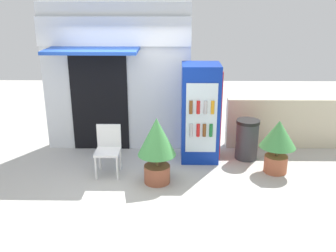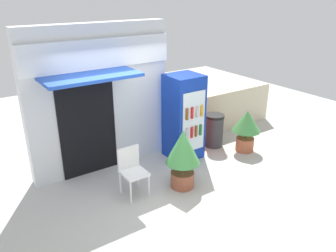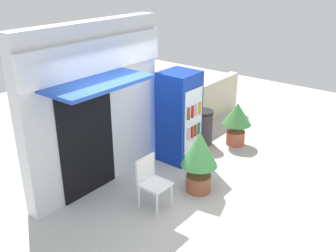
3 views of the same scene
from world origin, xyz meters
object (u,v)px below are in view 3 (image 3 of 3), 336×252
at_px(drink_cooler, 179,117).
at_px(potted_plant_curbside, 237,119).
at_px(plastic_chair, 151,179).
at_px(trash_bin, 203,127).
at_px(potted_plant_near_shop, 199,155).

bearing_deg(drink_cooler, potted_plant_curbside, -23.86).
xyz_separation_m(plastic_chair, potted_plant_curbside, (3.00, 0.07, 0.11)).
height_order(plastic_chair, trash_bin, plastic_chair).
xyz_separation_m(plastic_chair, potted_plant_near_shop, (0.88, -0.36, 0.20)).
height_order(potted_plant_near_shop, trash_bin, potted_plant_near_shop).
height_order(plastic_chair, potted_plant_curbside, potted_plant_curbside).
distance_m(potted_plant_near_shop, potted_plant_curbside, 2.17).
bearing_deg(potted_plant_near_shop, potted_plant_curbside, 11.40).
relative_size(plastic_chair, potted_plant_curbside, 0.90).
bearing_deg(potted_plant_curbside, potted_plant_near_shop, -168.60).
xyz_separation_m(drink_cooler, potted_plant_near_shop, (-0.79, -1.02, -0.22)).
bearing_deg(potted_plant_near_shop, drink_cooler, 52.33).
bearing_deg(plastic_chair, drink_cooler, 21.63).
relative_size(potted_plant_near_shop, trash_bin, 1.47).
distance_m(potted_plant_curbside, trash_bin, 0.77).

